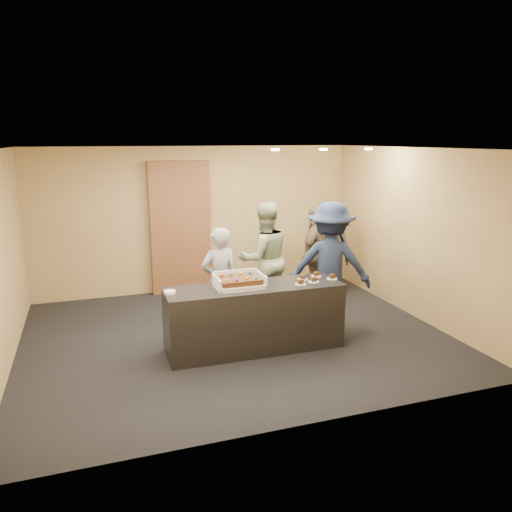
# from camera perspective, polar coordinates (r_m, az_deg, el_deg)

# --- Properties ---
(room) EXTENTS (6.04, 6.00, 2.70)m
(room) POSITION_cam_1_polar(r_m,az_deg,el_deg) (7.07, -2.48, 1.15)
(room) COLOR black
(room) RESTS_ON ground
(serving_counter) EXTENTS (2.41, 0.73, 0.90)m
(serving_counter) POSITION_cam_1_polar(r_m,az_deg,el_deg) (6.86, -0.20, -7.04)
(serving_counter) COLOR black
(serving_counter) RESTS_ON floor
(storage_cabinet) EXTENTS (1.11, 0.15, 2.45)m
(storage_cabinet) POSITION_cam_1_polar(r_m,az_deg,el_deg) (9.32, -8.63, 3.19)
(storage_cabinet) COLOR brown
(storage_cabinet) RESTS_ON floor
(cake_box) EXTENTS (0.64, 0.44, 0.19)m
(cake_box) POSITION_cam_1_polar(r_m,az_deg,el_deg) (6.67, -1.96, -3.19)
(cake_box) COLOR white
(cake_box) RESTS_ON serving_counter
(sheet_cake) EXTENTS (0.55, 0.38, 0.11)m
(sheet_cake) POSITION_cam_1_polar(r_m,az_deg,el_deg) (6.63, -1.90, -2.80)
(sheet_cake) COLOR #351B0C
(sheet_cake) RESTS_ON cake_box
(plate_stack) EXTENTS (0.15, 0.15, 0.04)m
(plate_stack) POSITION_cam_1_polar(r_m,az_deg,el_deg) (6.48, -9.83, -4.10)
(plate_stack) COLOR white
(plate_stack) RESTS_ON serving_counter
(slice_a) EXTENTS (0.15, 0.15, 0.07)m
(slice_a) POSITION_cam_1_polar(r_m,az_deg,el_deg) (6.81, 5.10, -3.05)
(slice_a) COLOR white
(slice_a) RESTS_ON serving_counter
(slice_b) EXTENTS (0.15, 0.15, 0.07)m
(slice_b) POSITION_cam_1_polar(r_m,az_deg,el_deg) (7.04, 5.36, -2.51)
(slice_b) COLOR white
(slice_b) RESTS_ON serving_counter
(slice_c) EXTENTS (0.15, 0.15, 0.07)m
(slice_c) POSITION_cam_1_polar(r_m,az_deg,el_deg) (6.94, 6.60, -2.78)
(slice_c) COLOR white
(slice_c) RESTS_ON serving_counter
(slice_d) EXTENTS (0.15, 0.15, 0.07)m
(slice_d) POSITION_cam_1_polar(r_m,az_deg,el_deg) (7.21, 6.90, -2.17)
(slice_d) COLOR white
(slice_d) RESTS_ON serving_counter
(slice_e) EXTENTS (0.15, 0.15, 0.07)m
(slice_e) POSITION_cam_1_polar(r_m,az_deg,el_deg) (7.12, 8.69, -2.42)
(slice_e) COLOR white
(slice_e) RESTS_ON serving_counter
(person_server_grey) EXTENTS (0.64, 0.49, 1.59)m
(person_server_grey) POSITION_cam_1_polar(r_m,az_deg,el_deg) (7.38, -4.22, -2.80)
(person_server_grey) COLOR #939498
(person_server_grey) RESTS_ON floor
(person_sage_man) EXTENTS (0.93, 0.75, 1.85)m
(person_sage_man) POSITION_cam_1_polar(r_m,az_deg,el_deg) (8.11, 0.95, -0.31)
(person_sage_man) COLOR gray
(person_sage_man) RESTS_ON floor
(person_navy_man) EXTENTS (1.43, 1.21, 1.92)m
(person_navy_man) POSITION_cam_1_polar(r_m,az_deg,el_deg) (7.69, 8.46, -0.97)
(person_navy_man) COLOR #1D2842
(person_navy_man) RESTS_ON floor
(person_brown_extra) EXTENTS (1.02, 0.96, 1.69)m
(person_brown_extra) POSITION_cam_1_polar(r_m,az_deg,el_deg) (8.85, 6.83, 0.22)
(person_brown_extra) COLOR brown
(person_brown_extra) RESTS_ON floor
(person_dark_suit) EXTENTS (0.99, 0.81, 1.76)m
(person_dark_suit) POSITION_cam_1_polar(r_m,az_deg,el_deg) (9.11, 8.09, 0.78)
(person_dark_suit) COLOR #232327
(person_dark_suit) RESTS_ON floor
(ceiling_spotlights) EXTENTS (1.72, 0.12, 0.03)m
(ceiling_spotlights) POSITION_cam_1_polar(r_m,az_deg,el_deg) (7.96, 7.72, 12.00)
(ceiling_spotlights) COLOR #FFEAC6
(ceiling_spotlights) RESTS_ON ceiling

